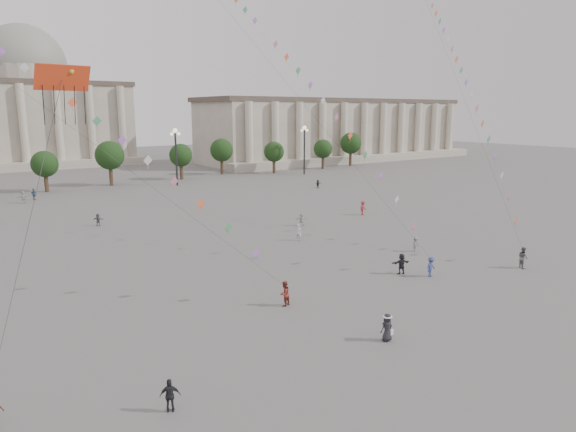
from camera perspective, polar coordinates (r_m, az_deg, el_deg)
ground at (r=33.90m, az=12.64°, el=-12.66°), size 360.00×360.00×0.00m
hall_east at (r=150.86m, az=5.52°, el=9.50°), size 84.00×26.22×17.20m
hall_central at (r=151.45m, az=-26.88°, el=10.54°), size 48.30×34.30×35.50m
tree_row at (r=101.49m, az=-21.98°, el=6.02°), size 137.12×5.12×8.00m
lamp_post_mid_east at (r=98.41m, az=-12.37°, el=7.58°), size 2.00×0.90×10.65m
lamp_post_far_east at (r=113.50m, az=1.84°, el=8.34°), size 2.00×0.90×10.65m
person_crowd_0 at (r=90.34m, az=-26.41°, el=2.19°), size 1.13×0.92×1.81m
person_crowd_3 at (r=45.23m, az=12.50°, el=-5.21°), size 1.76×0.98×1.81m
person_crowd_4 at (r=87.74m, az=-27.36°, el=1.88°), size 1.81×1.21×1.87m
person_crowd_6 at (r=52.66m, az=13.98°, el=-3.06°), size 1.06×0.72×1.52m
person_crowd_7 at (r=62.52m, az=1.50°, el=-0.39°), size 1.55×0.92×1.59m
person_crowd_8 at (r=69.82m, az=8.33°, el=0.89°), size 1.38×1.02×1.91m
person_crowd_9 at (r=93.62m, az=3.34°, el=3.58°), size 1.48×0.78×1.52m
person_crowd_12 at (r=66.71m, az=-20.35°, el=-0.40°), size 1.28×1.31×1.49m
person_crowd_13 at (r=55.48m, az=1.16°, el=-1.82°), size 0.76×0.77×1.79m
tourist_1 at (r=25.79m, az=-12.96°, el=-18.86°), size 1.03×0.77×1.63m
kite_flyer_0 at (r=37.19m, az=-0.40°, el=-8.61°), size 1.06×0.94×1.84m
kite_flyer_1 at (r=45.10m, az=15.61°, el=-5.46°), size 1.23×0.86×1.74m
kite_flyer_2 at (r=50.40m, az=24.65°, el=-4.21°), size 1.07×1.16×1.92m
hat_person at (r=32.43m, az=10.96°, el=-12.00°), size 0.87×0.60×1.72m
dragon_kite at (r=23.50m, az=-23.71°, el=12.00°), size 3.08×0.95×14.29m
kite_train_mid at (r=67.93m, az=-6.25°, el=22.59°), size 2.87×58.73×75.89m
kite_train_east at (r=70.88m, az=17.54°, el=17.29°), size 24.85×36.17×57.62m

